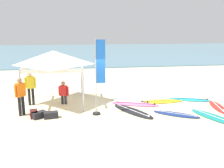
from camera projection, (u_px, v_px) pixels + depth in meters
name	position (u px, v px, depth m)	size (l,w,h in m)	color
ground_plane	(117.00, 109.00, 11.85)	(80.00, 80.00, 0.00)	beige
sea	(87.00, 52.00, 41.25)	(80.00, 36.00, 0.10)	#568499
canopy_tent	(54.00, 58.00, 12.09)	(2.88, 2.88, 2.75)	#B7B7BC
surfboard_red	(218.00, 107.00, 12.07)	(1.01, 2.10, 0.19)	red
surfboard_black	(133.00, 111.00, 11.42)	(1.86, 2.58, 0.19)	black
surfboard_navy	(176.00, 114.00, 11.00)	(2.05, 1.64, 0.19)	navy
surfboard_yellow	(161.00, 101.00, 12.95)	(2.53, 0.76, 0.19)	yellow
surfboard_white	(131.00, 101.00, 12.97)	(2.25, 1.75, 0.19)	white
surfboard_cyan	(190.00, 99.00, 13.29)	(2.28, 1.30, 0.19)	#23B2CC
surfboard_teal	(215.00, 117.00, 10.60)	(1.56, 2.60, 0.19)	#19847F
surfboard_pink	(135.00, 104.00, 12.52)	(2.50, 1.46, 0.19)	pink
person_orange	(20.00, 94.00, 10.74)	(0.41, 0.42, 1.71)	black
person_yellow	(30.00, 86.00, 12.24)	(0.54, 0.27, 1.71)	black
person_red	(64.00, 92.00, 12.49)	(0.52, 0.33, 1.20)	#2D2D33
banner_flag	(99.00, 80.00, 10.76)	(0.60, 0.36, 3.40)	#99999E
gear_bag_near_tent	(39.00, 115.00, 10.62)	(0.60, 0.32, 0.28)	#232328
gear_bag_by_pole	(51.00, 115.00, 10.59)	(0.60, 0.32, 0.28)	#232328
gear_bag_on_sand	(34.00, 114.00, 10.73)	(0.60, 0.32, 0.28)	#4C1919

